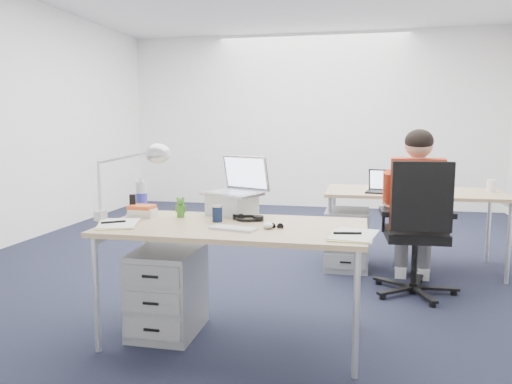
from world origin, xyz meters
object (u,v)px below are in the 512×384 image
at_px(office_chair, 415,257).
at_px(computer_mouse, 268,225).
at_px(headphones, 248,217).
at_px(bear_figurine, 181,207).
at_px(silver_laptop, 232,186).
at_px(desk_lamp, 122,181).
at_px(far_cup, 491,186).
at_px(can_koozie, 217,213).
at_px(cordless_phone, 133,205).
at_px(drawer_pedestal_far, 347,239).
at_px(desk_far, 414,196).
at_px(book_stack, 142,211).
at_px(sunglasses, 276,226).
at_px(desk_near, 234,232).
at_px(wireless_keyboard, 233,228).
at_px(dark_laptop, 384,181).
at_px(drawer_pedestal_near, 168,291).
at_px(seated_person, 416,210).
at_px(water_bottle, 142,195).

xyz_separation_m(office_chair, computer_mouse, (-0.97, -1.15, 0.44)).
relative_size(headphones, bear_figurine, 1.57).
bearing_deg(silver_laptop, computer_mouse, -26.83).
distance_m(desk_lamp, far_cup, 3.33).
relative_size(headphones, can_koozie, 2.04).
relative_size(cordless_phone, far_cup, 1.31).
bearing_deg(drawer_pedestal_far, desk_far, 12.37).
bearing_deg(book_stack, drawer_pedestal_far, 50.88).
distance_m(office_chair, can_koozie, 1.73).
bearing_deg(can_koozie, sunglasses, -16.49).
height_order(desk_near, desk_lamp, desk_lamp).
distance_m(silver_laptop, wireless_keyboard, 0.53).
distance_m(desk_near, cordless_phone, 0.78).
distance_m(desk_near, drawer_pedestal_far, 1.91).
relative_size(desk_near, dark_laptop, 5.32).
relative_size(drawer_pedestal_near, silver_laptop, 1.40).
bearing_deg(drawer_pedestal_far, desk_lamp, -127.52).
relative_size(seated_person, cordless_phone, 8.87).
height_order(silver_laptop, wireless_keyboard, silver_laptop).
distance_m(can_koozie, water_bottle, 0.66).
xyz_separation_m(drawer_pedestal_near, book_stack, (-0.22, 0.14, 0.49)).
bearing_deg(computer_mouse, far_cup, 32.90).
xyz_separation_m(computer_mouse, bear_figurine, (-0.64, 0.23, 0.05)).
xyz_separation_m(silver_laptop, sunglasses, (0.37, -0.39, -0.19)).
bearing_deg(computer_mouse, desk_near, 149.60).
height_order(office_chair, cordless_phone, office_chair).
bearing_deg(desk_near, drawer_pedestal_far, 70.01).
relative_size(book_stack, sunglasses, 1.93).
distance_m(drawer_pedestal_far, book_stack, 2.14).
bearing_deg(desk_lamp, desk_far, 44.48).
bearing_deg(desk_lamp, seated_person, 34.34).
relative_size(desk_lamp, dark_laptop, 1.72).
xyz_separation_m(seated_person, silver_laptop, (-1.30, -0.93, 0.28)).
bearing_deg(sunglasses, headphones, 134.43).
bearing_deg(cordless_phone, desk_near, -28.64).
bearing_deg(silver_laptop, desk_far, 73.06).
xyz_separation_m(drawer_pedestal_far, can_koozie, (-0.77, -1.67, 0.51)).
bearing_deg(book_stack, desk_near, -11.97).
height_order(silver_laptop, far_cup, silver_laptop).
distance_m(drawer_pedestal_near, bear_figurine, 0.55).
xyz_separation_m(wireless_keyboard, far_cup, (1.90, 2.10, 0.05)).
distance_m(headphones, sunglasses, 0.31).
height_order(office_chair, bear_figurine, office_chair).
bearing_deg(water_bottle, computer_mouse, -20.25).
bearing_deg(dark_laptop, seated_person, -50.59).
height_order(seated_person, can_koozie, seated_person).
bearing_deg(headphones, dark_laptop, 71.16).
distance_m(wireless_keyboard, far_cup, 2.83).
xyz_separation_m(bear_figurine, sunglasses, (0.68, -0.22, -0.06)).
distance_m(water_bottle, far_cup, 3.15).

